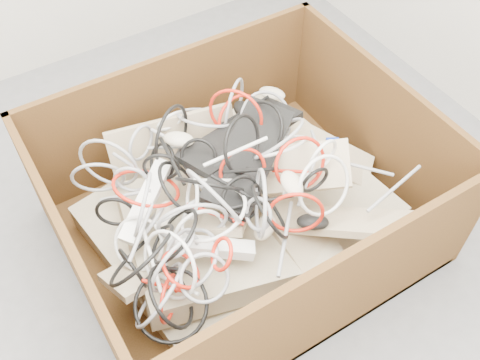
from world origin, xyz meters
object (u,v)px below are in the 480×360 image
cardboard_box (239,215)px  power_strip_right (211,247)px  power_strip_left (146,201)px  vga_plug (333,143)px

cardboard_box → power_strip_right: (-0.21, -0.18, 0.19)m
cardboard_box → power_strip_left: cardboard_box is taller
power_strip_right → power_strip_left: bearing=143.3°
cardboard_box → power_strip_left: 0.38m
vga_plug → power_strip_right: bearing=-143.9°
power_strip_left → power_strip_right: bearing=-105.1°
power_strip_left → vga_plug: power_strip_left is taller
cardboard_box → power_strip_left: (-0.31, 0.07, 0.22)m
power_strip_left → vga_plug: bearing=-46.5°
cardboard_box → vga_plug: bearing=-7.1°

